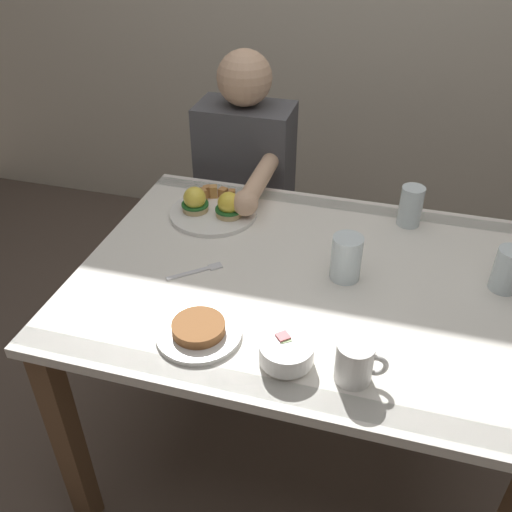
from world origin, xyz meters
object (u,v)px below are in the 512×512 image
Objects in this scene: fruit_bowl at (286,352)px; water_glass_far at (507,272)px; eggs_benedict_plate at (212,207)px; fork at (198,271)px; water_glass_near at (410,209)px; water_glass_extra at (346,260)px; side_plate at (199,331)px; dining_table at (303,307)px; diner_person at (244,186)px; coffee_mug at (355,361)px.

fruit_bowl is 0.63m from water_glass_far.
eggs_benedict_plate is at bearing 123.51° from fruit_bowl.
fork is (-0.30, 0.26, -0.03)m from fruit_bowl.
water_glass_extra is (-0.15, -0.32, 0.00)m from water_glass_near.
water_glass_extra reaches higher than side_plate.
fruit_bowl is (0.36, -0.55, 0.00)m from eggs_benedict_plate.
water_glass_near is at bearing 37.36° from fork.
dining_table is 9.24× the size of fork.
fruit_bowl is 0.11× the size of diner_person.
coffee_mug is at bearing -62.19° from dining_table.
water_glass_near is at bearing 10.77° from eggs_benedict_plate.
water_glass_extra reaches higher than eggs_benedict_plate.
water_glass_far is (0.25, -0.26, -0.00)m from water_glass_near.
fork is (-0.45, 0.26, -0.05)m from coffee_mug.
dining_table is at bearing -169.87° from water_glass_far.
eggs_benedict_plate is 2.42× the size of coffee_mug.
water_glass_extra is (0.10, 0.03, 0.16)m from dining_table.
dining_table is 0.70m from diner_person.
eggs_benedict_plate is 2.25× the size of fruit_bowl.
eggs_benedict_plate is at bearing 106.17° from side_plate.
side_plate is at bearing -73.83° from eggs_benedict_plate.
fruit_bowl is 0.40m from fork.
dining_table is 0.53m from water_glass_far.
water_glass_extra is at bearing 12.34° from fork.
side_plate reaches higher than fork.
eggs_benedict_plate is 0.30m from fork.
dining_table is at bearing -165.44° from water_glass_extra.
water_glass_near and water_glass_extra have the same top height.
coffee_mug is 0.91× the size of water_glass_near.
diner_person is (-0.07, 0.66, -0.09)m from fork.
fruit_bowl is 0.15m from coffee_mug.
eggs_benedict_plate reaches higher than fruit_bowl.
fruit_bowl is at bearing -108.79° from water_glass_near.
fork is 0.66m from water_glass_near.
water_glass_extra is (-0.07, 0.35, 0.00)m from coffee_mug.
coffee_mug is 0.35m from water_glass_extra.
water_glass_near is 1.04× the size of water_glass_far.
fork is 1.05× the size of water_glass_near.
side_plate is at bearing 172.22° from fruit_bowl.
water_glass_near is 0.77m from side_plate.
diner_person is at bearing 96.12° from fork.
water_glass_near reaches higher than coffee_mug.
diner_person is (-0.35, 0.60, 0.02)m from dining_table.
water_glass_near is at bearing 83.47° from coffee_mug.
diner_person reaches higher than water_glass_far.
dining_table is 0.44m from eggs_benedict_plate.
coffee_mug is (0.51, -0.55, 0.02)m from eggs_benedict_plate.
diner_person is (-0.45, 0.57, -0.14)m from water_glass_extra.
side_plate is (0.15, -0.52, -0.01)m from eggs_benedict_plate.
water_glass_near reaches higher than fork.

